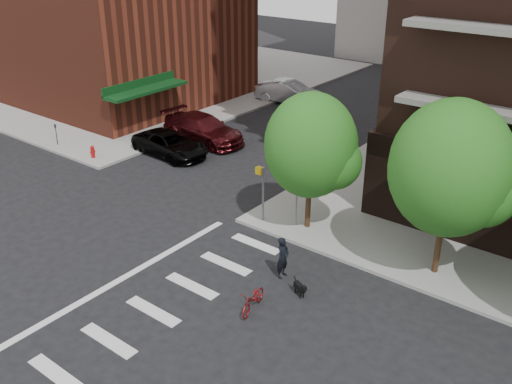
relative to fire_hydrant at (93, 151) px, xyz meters
name	(u,v)px	position (x,y,z in m)	size (l,w,h in m)	color
ground	(100,282)	(10.50, -7.80, -0.55)	(120.00, 120.00, 0.00)	black
sidewalk_nw	(137,73)	(-14.00, 15.70, -0.48)	(31.00, 33.00, 0.15)	gray
crosswalk	(138,303)	(12.71, -7.80, -0.55)	(3.85, 13.00, 0.01)	silver
tree_a	(311,146)	(14.50, 0.70, 3.49)	(4.00, 4.00, 5.90)	#301E11
tree_b	(451,168)	(20.50, 0.70, 3.99)	(4.50, 4.50, 6.65)	#301E11
pedestrian_signal	(270,187)	(12.82, 0.12, 1.30)	(2.18, 0.67, 2.60)	slate
fire_hydrant	(93,151)	(0.00, 0.00, 0.00)	(0.24, 0.24, 0.73)	#A50C0C
parking_meter	(56,132)	(-3.50, 0.00, 0.41)	(0.10, 0.08, 1.32)	black
parked_car_black	(170,144)	(3.05, 3.32, 0.15)	(5.06, 2.33, 1.41)	black
parked_car_maroon	(203,129)	(2.97, 6.28, 0.30)	(5.89, 2.40, 1.71)	#430E11
parked_car_silver	(289,92)	(2.38, 16.61, 0.31)	(5.25, 1.83, 1.73)	#97999F
scooter	(253,299)	(16.26, -5.50, -0.11)	(0.58, 1.67, 0.87)	maroon
dog_walker	(283,258)	(15.84, -3.12, 0.31)	(0.41, 0.63, 1.72)	black
dog	(300,287)	(17.11, -3.77, -0.18)	(0.69, 0.43, 0.58)	black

